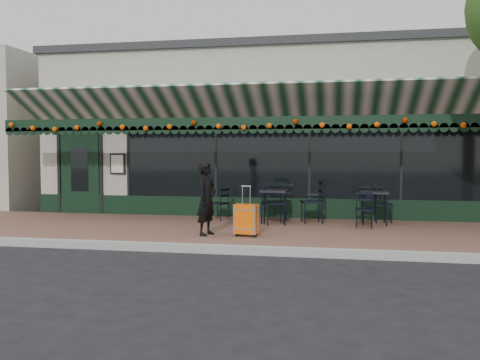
% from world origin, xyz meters
% --- Properties ---
extents(ground, '(80.00, 80.00, 0.00)m').
position_xyz_m(ground, '(0.00, 0.00, 0.00)').
color(ground, black).
rests_on(ground, ground).
extents(sidewalk, '(18.00, 4.00, 0.15)m').
position_xyz_m(sidewalk, '(0.00, 2.00, 0.07)').
color(sidewalk, brown).
rests_on(sidewalk, ground).
extents(curb, '(18.00, 0.16, 0.15)m').
position_xyz_m(curb, '(0.00, -0.08, 0.07)').
color(curb, '#9E9E99').
rests_on(curb, ground).
extents(restaurant_building, '(12.00, 9.60, 4.50)m').
position_xyz_m(restaurant_building, '(0.00, 7.84, 2.27)').
color(restaurant_building, '#9C9A87').
rests_on(restaurant_building, ground).
extents(woman, '(0.48, 0.61, 1.47)m').
position_xyz_m(woman, '(-0.47, 0.95, 0.88)').
color(woman, black).
rests_on(woman, sidewalk).
extents(suitcase, '(0.46, 0.30, 0.99)m').
position_xyz_m(suitcase, '(0.33, 0.95, 0.48)').
color(suitcase, '#FA5D07').
rests_on(suitcase, sidewalk).
extents(cafe_table_a, '(0.61, 0.61, 0.75)m').
position_xyz_m(cafe_table_a, '(2.92, 3.17, 0.83)').
color(cafe_table_a, black).
rests_on(cafe_table_a, sidewalk).
extents(cafe_table_b, '(0.62, 0.62, 0.76)m').
position_xyz_m(cafe_table_b, '(0.62, 3.08, 0.84)').
color(cafe_table_b, black).
rests_on(cafe_table_b, sidewalk).
extents(chair_a_left, '(0.60, 0.60, 0.99)m').
position_xyz_m(chair_a_left, '(1.51, 3.13, 0.64)').
color(chair_a_left, black).
rests_on(chair_a_left, sidewalk).
extents(chair_a_right, '(0.42, 0.42, 0.84)m').
position_xyz_m(chair_a_right, '(3.15, 3.43, 0.57)').
color(chair_a_right, black).
rests_on(chair_a_right, sidewalk).
extents(chair_a_front, '(0.41, 0.41, 0.79)m').
position_xyz_m(chair_a_front, '(2.66, 2.52, 0.55)').
color(chair_a_front, black).
rests_on(chair_a_front, sidewalk).
extents(chair_b_left, '(0.52, 0.52, 0.79)m').
position_xyz_m(chair_b_left, '(-0.78, 3.33, 0.54)').
color(chair_b_left, black).
rests_on(chair_b_left, sidewalk).
extents(chair_b_right, '(0.48, 0.48, 0.76)m').
position_xyz_m(chair_b_right, '(0.45, 3.54, 0.53)').
color(chair_b_right, black).
rests_on(chair_b_right, sidewalk).
extents(chair_b_front, '(0.61, 0.61, 0.96)m').
position_xyz_m(chair_b_front, '(0.67, 2.68, 0.63)').
color(chair_b_front, black).
rests_on(chair_b_front, sidewalk).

